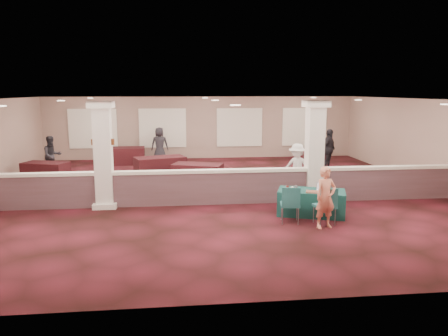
{
  "coord_description": "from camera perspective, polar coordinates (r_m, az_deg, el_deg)",
  "views": [
    {
      "loc": [
        -1.34,
        -14.72,
        3.51
      ],
      "look_at": [
        0.08,
        -2.0,
        1.23
      ],
      "focal_mm": 35.0,
      "sensor_mm": 36.0,
      "label": 1
    }
  ],
  "objects": [
    {
      "name": "conf_chair_main",
      "position": [
        11.78,
        13.24,
        -4.5
      ],
      "size": [
        0.57,
        0.57,
        1.0
      ],
      "rotation": [
        0.0,
        0.0,
        0.15
      ],
      "color": "#1D5757",
      "rests_on": "ground"
    },
    {
      "name": "wall_back",
      "position": [
        22.84,
        -2.97,
        5.29
      ],
      "size": [
        16.0,
        0.04,
        3.2
      ],
      "primitive_type": "cube",
      "color": "gray",
      "rests_on": "ground"
    },
    {
      "name": "attendee_b",
      "position": [
        15.54,
        9.52,
        0.07
      ],
      "size": [
        1.17,
        0.99,
        1.68
      ],
      "primitive_type": "imported",
      "rotation": [
        0.0,
        0.0,
        -0.56
      ],
      "color": "silver",
      "rests_on": "ground"
    },
    {
      "name": "yarn_cream",
      "position": [
        12.55,
        8.9,
        -2.64
      ],
      "size": [
        0.11,
        0.11,
        0.11
      ],
      "primitive_type": "sphere",
      "color": "#ECE3C3",
      "rests_on": "near_table"
    },
    {
      "name": "far_table_back_left",
      "position": [
        21.59,
        -12.98,
        1.57
      ],
      "size": [
        2.01,
        1.05,
        0.81
      ],
      "primitive_type": "cube",
      "rotation": [
        0.0,
        0.0,
        0.03
      ],
      "color": "black",
      "rests_on": "ground"
    },
    {
      "name": "attendee_a",
      "position": [
        19.6,
        -21.55,
        1.51
      ],
      "size": [
        0.9,
        0.82,
        1.65
      ],
      "primitive_type": "imported",
      "rotation": [
        0.0,
        0.0,
        0.64
      ],
      "color": "black",
      "rests_on": "ground"
    },
    {
      "name": "yarn_grey",
      "position": [
        12.75,
        9.41,
        -2.46
      ],
      "size": [
        0.1,
        0.1,
        0.1
      ],
      "primitive_type": "sphere",
      "color": "#454449",
      "rests_on": "near_table"
    },
    {
      "name": "sconce_left",
      "position": [
        13.53,
        -16.73,
        3.27
      ],
      "size": [
        0.12,
        0.12,
        0.18
      ],
      "color": "brown",
      "rests_on": "column_left"
    },
    {
      "name": "yarn_red",
      "position": [
        12.7,
        8.29,
        -2.49
      ],
      "size": [
        0.1,
        0.1,
        0.1
      ],
      "primitive_type": "sphere",
      "color": "#5A1612",
      "rests_on": "near_table"
    },
    {
      "name": "far_table_back_right",
      "position": [
        22.48,
        11.08,
        1.76
      ],
      "size": [
        1.77,
        1.27,
        0.65
      ],
      "primitive_type": "cube",
      "rotation": [
        0.0,
        0.0,
        -0.32
      ],
      "color": "black",
      "rests_on": "ground"
    },
    {
      "name": "ground",
      "position": [
        15.19,
        -1.12,
        -3.26
      ],
      "size": [
        16.0,
        16.0,
        0.0
      ],
      "primitive_type": "plane",
      "color": "#4E131D",
      "rests_on": "ground"
    },
    {
      "name": "ceiling",
      "position": [
        14.78,
        -1.16,
        8.9
      ],
      "size": [
        16.0,
        16.0,
        0.02
      ],
      "primitive_type": "cube",
      "color": "silver",
      "rests_on": "wall_back"
    },
    {
      "name": "sconce_right",
      "position": [
        13.44,
        -14.38,
        3.34
      ],
      "size": [
        0.12,
        0.12,
        0.18
      ],
      "color": "brown",
      "rests_on": "column_left"
    },
    {
      "name": "wall_front",
      "position": [
        7.11,
        4.74,
        -5.5
      ],
      "size": [
        16.0,
        0.04,
        3.2
      ],
      "primitive_type": "cube",
      "color": "gray",
      "rests_on": "ground"
    },
    {
      "name": "conf_chair_side",
      "position": [
        11.75,
        8.68,
        -4.38
      ],
      "size": [
        0.59,
        0.59,
        1.01
      ],
      "rotation": [
        0.0,
        0.0,
        -0.18
      ],
      "color": "#1D5757",
      "rests_on": "ground"
    },
    {
      "name": "knitting",
      "position": [
        12.39,
        11.57,
        -3.07
      ],
      "size": [
        0.47,
        0.41,
        0.03
      ],
      "primitive_type": "cube",
      "rotation": [
        0.0,
        0.0,
        -0.33
      ],
      "color": "#C24C1F",
      "rests_on": "near_table"
    },
    {
      "name": "near_table",
      "position": [
        12.72,
        11.31,
        -4.45
      ],
      "size": [
        2.06,
        1.49,
        0.72
      ],
      "primitive_type": "cube",
      "rotation": [
        0.0,
        0.0,
        -0.33
      ],
      "color": "#0F3732",
      "rests_on": "ground"
    },
    {
      "name": "attendee_d",
      "position": [
        21.9,
        -8.4,
        3.04
      ],
      "size": [
        0.86,
        0.49,
        1.73
      ],
      "primitive_type": "imported",
      "rotation": [
        0.0,
        0.0,
        3.11
      ],
      "color": "black",
      "rests_on": "ground"
    },
    {
      "name": "woman",
      "position": [
        11.51,
        13.12,
        -3.78
      ],
      "size": [
        0.66,
        0.52,
        1.6
      ],
      "primitive_type": "imported",
      "rotation": [
        0.0,
        0.0,
        0.26
      ],
      "color": "#E47B63",
      "rests_on": "ground"
    },
    {
      "name": "far_table_back_center",
      "position": [
        18.2,
        -8.33,
        0.18
      ],
      "size": [
        2.22,
        1.59,
        0.81
      ],
      "primitive_type": "cube",
      "rotation": [
        0.0,
        0.0,
        0.32
      ],
      "color": "black",
      "rests_on": "ground"
    },
    {
      "name": "screen_glow",
      "position": [
        12.67,
        12.72,
        -2.38
      ],
      "size": [
        0.28,
        0.1,
        0.19
      ],
      "primitive_type": "cube",
      "rotation": [
        0.0,
        0.0,
        -0.33
      ],
      "color": "#ACB8CF",
      "rests_on": "near_table"
    },
    {
      "name": "laptop_screen",
      "position": [
        12.67,
        12.73,
        -2.31
      ],
      "size": [
        0.31,
        0.12,
        0.22
      ],
      "primitive_type": "cube",
      "rotation": [
        0.0,
        0.0,
        -0.33
      ],
      "color": "silver",
      "rests_on": "near_table"
    },
    {
      "name": "attendee_c",
      "position": [
        19.96,
        13.51,
        2.35
      ],
      "size": [
        1.13,
        1.11,
        1.83
      ],
      "primitive_type": "imported",
      "rotation": [
        0.0,
        0.0,
        0.77
      ],
      "color": "black",
      "rests_on": "ground"
    },
    {
      "name": "far_table_front_center",
      "position": [
        16.69,
        -3.48,
        -0.73
      ],
      "size": [
        2.07,
        1.53,
        0.75
      ],
      "primitive_type": "cube",
      "rotation": [
        0.0,
        0.0,
        -0.36
      ],
      "color": "black",
      "rests_on": "ground"
    },
    {
      "name": "column_left",
      "position": [
        13.53,
        -15.49,
        1.78
      ],
      "size": [
        0.72,
        0.72,
        3.2
      ],
      "color": "silver",
      "rests_on": "ground"
    },
    {
      "name": "far_table_front_right",
      "position": [
        15.85,
        8.23,
        -1.53
      ],
      "size": [
        1.89,
        1.41,
        0.69
      ],
      "primitive_type": "cube",
      "rotation": [
        0.0,
        0.0,
        -0.37
      ],
      "color": "black",
      "rests_on": "ground"
    },
    {
      "name": "laptop_base",
      "position": [
        12.58,
        12.71,
        -2.94
      ],
      "size": [
        0.38,
        0.32,
        0.02
      ],
      "primitive_type": "cube",
      "rotation": [
        0.0,
        0.0,
        -0.33
      ],
      "color": "silver",
      "rests_on": "near_table"
    },
    {
      "name": "far_table_front_left",
      "position": [
        18.73,
        -22.24,
        -0.37
      ],
      "size": [
        1.92,
        1.39,
        0.7
      ],
      "primitive_type": "cube",
      "rotation": [
        0.0,
        0.0,
        -0.33
      ],
      "color": "black",
      "rests_on": "ground"
    },
    {
      "name": "wall_right",
      "position": [
        17.54,
        25.92,
        2.83
      ],
      "size": [
        0.04,
        16.0,
        3.2
      ],
      "primitive_type": "cube",
      "color": "gray",
      "rests_on": "ground"
    },
    {
      "name": "partition_wall",
      "position": [
        13.61,
        -0.55,
        -2.38
      ],
      "size": [
        15.6,
        0.28,
        1.1
      ],
      "color": "brown",
      "rests_on": "ground"
    },
    {
      "name": "scissors",
      "position": [
        12.37,
        14.29,
        -3.24
      ],
      "size": [
        0.12,
        0.07,
        0.01
      ],
      "primitive_type": "cube",
      "rotation": [
        0.0,
        0.0,
        -0.33
      ],
      "color": "red",
      "rests_on": "near_table"
    },
    {
      "name": "column_right",
      "position": [
        14.04,
        11.72,
        2.22
      ],
      "size": [
        0.72,
        0.72,
        3.2
      ],
      "color": "silver",
      "rests_on": "ground"
    }
  ]
}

